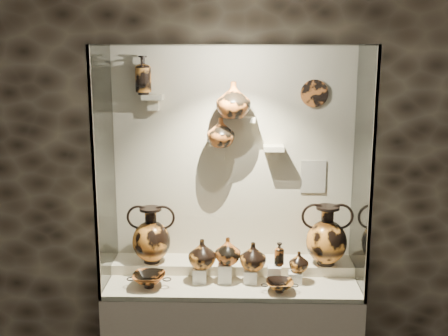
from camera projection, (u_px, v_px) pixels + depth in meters
The scene contains 33 objects.
wall_back at pixel (233, 160), 3.98m from camera, with size 5.00×0.02×3.20m, color black.
front_tier at pixel (232, 281), 3.84m from camera, with size 1.68×0.58×0.03m, color beige.
rear_tier at pixel (233, 267), 4.00m from camera, with size 1.70×0.25×0.10m, color beige.
back_panel at pixel (233, 160), 3.98m from camera, with size 1.70×0.03×1.60m, color beige.
glass_front at pixel (232, 180), 3.38m from camera, with size 1.70×0.01×1.60m, color white.
glass_left at pixel (104, 169), 3.69m from camera, with size 0.01×0.60×1.60m, color white.
glass_right at pixel (363, 170), 3.65m from camera, with size 0.01×0.60×1.60m, color white.
glass_top at pixel (233, 45), 3.50m from camera, with size 1.70×0.60×0.01m, color white.
frame_post_left at pixel (94, 179), 3.41m from camera, with size 0.02×0.02×1.60m, color gray.
frame_post_right at pixel (372, 181), 3.37m from camera, with size 0.02×0.02×1.60m, color gray.
pedestal_a at pixel (200, 275), 3.78m from camera, with size 0.09×0.09×0.10m, color silver.
pedestal_b at pixel (225, 273), 3.77m from camera, with size 0.09×0.09×0.13m, color silver.
pedestal_c at pixel (250, 276), 3.77m from camera, with size 0.09×0.09×0.09m, color silver.
pedestal_d at pixel (274, 274), 3.77m from camera, with size 0.09×0.09×0.12m, color silver.
pedestal_e at pixel (295, 277), 3.77m from camera, with size 0.09×0.09×0.08m, color silver.
bracket_ul at pixel (153, 97), 3.82m from camera, with size 0.14×0.12×0.04m, color beige.
bracket_ca at pixel (219, 148), 3.89m from camera, with size 0.14×0.12×0.04m, color beige.
bracket_cb at pixel (248, 119), 3.84m from camera, with size 0.10×0.12×0.04m, color beige.
bracket_cc at pixel (274, 148), 3.88m from camera, with size 0.14×0.12×0.04m, color beige.
amphora_left at pixel (151, 235), 3.92m from camera, with size 0.32×0.32×0.40m, color orange, non-canonical shape.
amphora_right at pixel (327, 235), 3.87m from camera, with size 0.34×0.34×0.43m, color orange, non-canonical shape.
jug_a at pixel (202, 253), 3.76m from camera, with size 0.19×0.19×0.20m, color orange.
jug_b at pixel (228, 251), 3.75m from camera, with size 0.17×0.17×0.18m, color #C26022.
jug_c at pixel (253, 256), 3.76m from camera, with size 0.18×0.18×0.19m, color orange.
jug_e at pixel (299, 261), 3.76m from camera, with size 0.13×0.13×0.14m, color orange.
lekythos_small at pixel (279, 253), 3.75m from camera, with size 0.08×0.08×0.18m, color #C26022, non-canonical shape.
kylix_left at pixel (149, 279), 3.70m from camera, with size 0.28×0.24×0.11m, color #C26022, non-canonical shape.
kylix_right at pixel (280, 285), 3.63m from camera, with size 0.23×0.20×0.09m, color orange, non-canonical shape.
lekythos_tall at pixel (143, 73), 3.78m from camera, with size 0.12×0.12×0.30m, color orange, non-canonical shape.
ovoid_vase_a at pixel (221, 132), 3.82m from camera, with size 0.19×0.19×0.20m, color #C26022.
ovoid_vase_b at pixel (233, 100), 3.75m from camera, with size 0.23×0.23×0.24m, color #C26022.
wall_plate at pixel (314, 93), 3.84m from camera, with size 0.19×0.19×0.02m, color #B55C23.
info_placard at pixel (313, 177), 3.97m from camera, with size 0.18×0.01×0.23m, color beige.
Camera 1 is at (0.04, -1.41, 2.39)m, focal length 45.00 mm.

